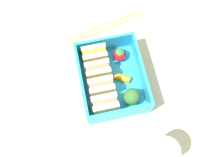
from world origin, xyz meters
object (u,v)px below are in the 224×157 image
(sandwich_left, at_px, (105,105))
(chopstick_pair, at_px, (105,26))
(strawberry_far_left, at_px, (120,54))
(sandwich_center_right, at_px, (95,56))
(broccoli_floret, at_px, (132,97))
(sandwich_center, at_px, (98,71))
(drinking_glass, at_px, (161,153))
(sandwich_center_left, at_px, (102,88))
(carrot_stick_far_left, at_px, (122,77))

(sandwich_left, height_order, chopstick_pair, sandwich_left)
(strawberry_far_left, relative_size, chopstick_pair, 0.18)
(sandwich_center_right, height_order, broccoli_floret, sandwich_center_right)
(sandwich_center, height_order, drinking_glass, drinking_glass)
(sandwich_center_right, relative_size, drinking_glass, 0.61)
(chopstick_pair, bearing_deg, sandwich_left, 168.56)
(sandwich_center_left, xyz_separation_m, sandwich_center, (0.04, 0.00, 0.00))
(strawberry_far_left, xyz_separation_m, drinking_glass, (-0.22, -0.03, 0.01))
(broccoli_floret, height_order, carrot_stick_far_left, broccoli_floret)
(sandwich_left, relative_size, sandwich_center_left, 1.00)
(sandwich_center, bearing_deg, drinking_glass, -156.42)
(carrot_stick_far_left, xyz_separation_m, chopstick_pair, (0.15, 0.01, -0.02))
(broccoli_floret, bearing_deg, sandwich_left, 94.28)
(sandwich_center_left, xyz_separation_m, chopstick_pair, (0.17, -0.04, -0.03))
(carrot_stick_far_left, distance_m, chopstick_pair, 0.15)
(carrot_stick_far_left, distance_m, drinking_glass, 0.18)
(sandwich_center_left, relative_size, sandwich_center_right, 1.00)
(sandwich_center, xyz_separation_m, sandwich_center_right, (0.04, 0.00, 0.00))
(drinking_glass, bearing_deg, carrot_stick_far_left, 11.18)
(sandwich_center_left, relative_size, sandwich_center, 1.00)
(sandwich_center, distance_m, sandwich_center_right, 0.04)
(carrot_stick_far_left, bearing_deg, sandwich_center_left, 112.10)
(sandwich_center_left, relative_size, drinking_glass, 0.61)
(strawberry_far_left, bearing_deg, carrot_stick_far_left, 172.83)
(sandwich_center, relative_size, strawberry_far_left, 1.48)
(broccoli_floret, relative_size, carrot_stick_far_left, 1.24)
(broccoli_floret, height_order, chopstick_pair, broccoli_floret)
(sandwich_center_right, bearing_deg, sandwich_center, 180.00)
(sandwich_left, height_order, broccoli_floret, sandwich_left)
(carrot_stick_far_left, distance_m, strawberry_far_left, 0.05)
(sandwich_center_right, xyz_separation_m, carrot_stick_far_left, (-0.06, -0.05, -0.02))
(strawberry_far_left, bearing_deg, broccoli_floret, -179.01)
(sandwich_left, xyz_separation_m, sandwich_center, (0.08, 0.00, 0.00))
(broccoli_floret, bearing_deg, chopstick_pair, 4.65)
(sandwich_center, relative_size, sandwich_center_right, 1.00)
(sandwich_center, xyz_separation_m, carrot_stick_far_left, (-0.02, -0.05, -0.02))
(sandwich_left, distance_m, sandwich_center_left, 0.04)
(sandwich_left, xyz_separation_m, carrot_stick_far_left, (0.06, -0.05, -0.02))
(sandwich_center_left, height_order, chopstick_pair, sandwich_center_left)
(sandwich_center_left, bearing_deg, carrot_stick_far_left, -67.90)
(drinking_glass, bearing_deg, sandwich_center, 23.58)
(sandwich_left, distance_m, sandwich_center_right, 0.11)
(sandwich_center, bearing_deg, strawberry_far_left, -58.89)
(broccoli_floret, distance_m, carrot_stick_far_left, 0.06)
(sandwich_left, bearing_deg, carrot_stick_far_left, -40.52)
(sandwich_center_left, xyz_separation_m, broccoli_floret, (-0.03, -0.06, 0.00))
(sandwich_center_left, bearing_deg, sandwich_center, 0.00)
(sandwich_center_right, height_order, strawberry_far_left, sandwich_center_right)
(sandwich_center_left, bearing_deg, drinking_glass, -151.50)
(sandwich_left, distance_m, drinking_glass, 0.14)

